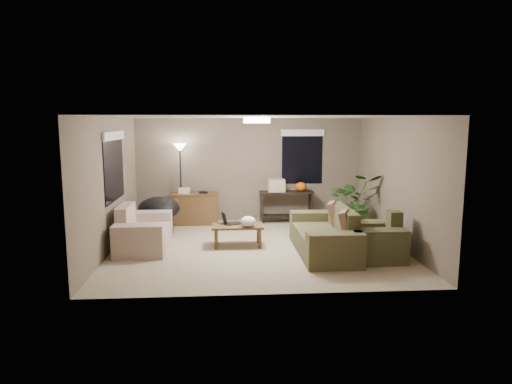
{
  "coord_description": "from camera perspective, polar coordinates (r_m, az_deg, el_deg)",
  "views": [
    {
      "loc": [
        -0.62,
        -8.61,
        2.41
      ],
      "look_at": [
        0.0,
        0.2,
        1.05
      ],
      "focal_mm": 32.0,
      "sensor_mm": 36.0,
      "label": 1
    }
  ],
  "objects": [
    {
      "name": "loveseat",
      "position": [
        9.05,
        -14.01,
        -5.02
      ],
      "size": [
        0.9,
        1.6,
        0.85
      ],
      "color": "beige",
      "rests_on": "ground"
    },
    {
      "name": "cat_scratching_post",
      "position": [
        9.3,
        14.1,
        -5.17
      ],
      "size": [
        0.32,
        0.32,
        0.5
      ],
      "color": "tan",
      "rests_on": "ground"
    },
    {
      "name": "pumpkin",
      "position": [
        11.08,
        5.63,
        0.67
      ],
      "size": [
        0.35,
        0.35,
        0.22
      ],
      "primitive_type": "ellipsoid",
      "rotation": [
        0.0,
        0.0,
        -0.38
      ],
      "color": "orange",
      "rests_on": "console_table"
    },
    {
      "name": "houseplant",
      "position": [
        10.39,
        12.14,
        -2.0
      ],
      "size": [
        1.17,
        1.3,
        1.02
      ],
      "primitive_type": "imported",
      "color": "#2D5923",
      "rests_on": "ground"
    },
    {
      "name": "laptop",
      "position": [
        9.0,
        -3.41,
        -3.65
      ],
      "size": [
        0.42,
        0.33,
        0.24
      ],
      "color": "black",
      "rests_on": "coffee_table"
    },
    {
      "name": "window_left",
      "position": [
        9.18,
        -17.34,
        4.45
      ],
      "size": [
        0.05,
        1.56,
        1.33
      ],
      "color": "black",
      "rests_on": "room_shell"
    },
    {
      "name": "desk_papers",
      "position": [
        10.87,
        -8.47,
        0.14
      ],
      "size": [
        0.69,
        0.28,
        0.12
      ],
      "color": "silver",
      "rests_on": "desk"
    },
    {
      "name": "window_back",
      "position": [
        11.27,
        5.82,
        5.54
      ],
      "size": [
        1.06,
        0.05,
        1.33
      ],
      "color": "black",
      "rests_on": "room_shell"
    },
    {
      "name": "floor_lamp",
      "position": [
        10.87,
        -9.47,
        4.34
      ],
      "size": [
        0.32,
        0.32,
        1.91
      ],
      "color": "black",
      "rests_on": "ground"
    },
    {
      "name": "console_table",
      "position": [
        11.09,
        3.82,
        -1.52
      ],
      "size": [
        1.3,
        0.4,
        0.75
      ],
      "color": "black",
      "rests_on": "ground"
    },
    {
      "name": "throw_pillows",
      "position": [
        8.58,
        10.42,
        -3.23
      ],
      "size": [
        0.39,
        1.4,
        0.47
      ],
      "color": "#8C7251",
      "rests_on": "main_sofa"
    },
    {
      "name": "papasan_chair",
      "position": [
        10.18,
        -12.0,
        -2.46
      ],
      "size": [
        1.1,
        1.1,
        0.8
      ],
      "color": "black",
      "rests_on": "ground"
    },
    {
      "name": "room_shell",
      "position": [
        8.71,
        0.09,
        1.1
      ],
      "size": [
        5.5,
        5.5,
        5.5
      ],
      "color": "tan",
      "rests_on": "ground"
    },
    {
      "name": "ceiling_fixture",
      "position": [
        8.64,
        0.09,
        8.95
      ],
      "size": [
        0.5,
        0.5,
        0.1
      ],
      "primitive_type": "cylinder",
      "color": "white",
      "rests_on": "room_shell"
    },
    {
      "name": "desk",
      "position": [
        10.94,
        -7.6,
        -2.04
      ],
      "size": [
        1.1,
        0.5,
        0.75
      ],
      "color": "brown",
      "rests_on": "ground"
    },
    {
      "name": "coffee_table",
      "position": [
        8.93,
        -2.31,
        -4.54
      ],
      "size": [
        1.0,
        0.55,
        0.42
      ],
      "color": "brown",
      "rests_on": "ground"
    },
    {
      "name": "main_sofa",
      "position": [
        8.6,
        8.7,
        -5.59
      ],
      "size": [
        0.95,
        2.2,
        0.85
      ],
      "color": "#454129",
      "rests_on": "ground"
    },
    {
      "name": "cardboard_box",
      "position": [
        10.99,
        2.55,
        0.83
      ],
      "size": [
        0.4,
        0.31,
        0.3
      ],
      "primitive_type": "cube",
      "rotation": [
        0.0,
        0.0,
        0.03
      ],
      "color": "beige",
      "rests_on": "console_table"
    },
    {
      "name": "plastic_bag",
      "position": [
        8.76,
        -0.98,
        -3.7
      ],
      "size": [
        0.34,
        0.31,
        0.2
      ],
      "primitive_type": "ellipsoid",
      "rotation": [
        0.0,
        0.0,
        0.2
      ],
      "color": "white",
      "rests_on": "coffee_table"
    },
    {
      "name": "armchair",
      "position": [
        8.42,
        14.55,
        -6.07
      ],
      "size": [
        0.95,
        1.0,
        0.85
      ],
      "color": "#4A492C",
      "rests_on": "ground"
    }
  ]
}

